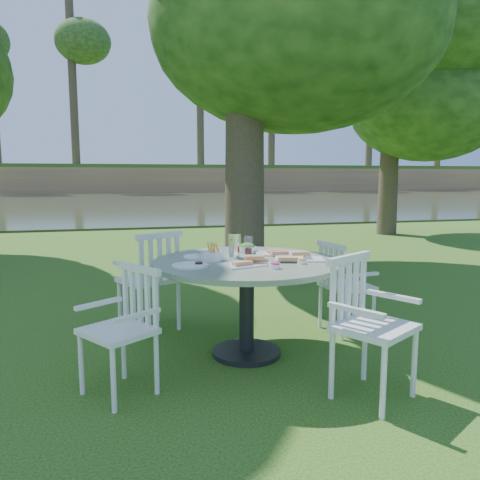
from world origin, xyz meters
TOP-DOWN VIEW (x-y plane):
  - ground at (0.00, 0.00)m, footprint 140.00×140.00m
  - table at (-0.13, -0.54)m, footprint 1.50×1.50m
  - chair_ne at (0.85, -0.21)m, footprint 0.46×0.48m
  - chair_nw at (-0.82, 0.21)m, footprint 0.63×0.62m
  - chair_sw at (-1.07, -0.97)m, footprint 0.57×0.58m
  - chair_se at (0.44, -1.39)m, footprint 0.63×0.62m
  - tableware at (-0.16, -0.47)m, footprint 1.24×0.87m
  - river at (0.00, 23.00)m, footprint 100.00×28.00m
  - far_bank at (0.28, 41.12)m, footprint 100.00×18.00m

SIDE VIEW (x-z plane):
  - ground at x=0.00m, z-range 0.00..0.00m
  - river at x=0.00m, z-range -0.06..0.06m
  - chair_ne at x=0.85m, z-range 0.07..0.92m
  - chair_sw at x=-1.07m, z-range 0.07..0.92m
  - chair_se at x=0.44m, z-range 0.08..1.01m
  - chair_nw at x=-0.82m, z-range 0.08..1.03m
  - table at x=-0.13m, z-range 0.26..1.04m
  - tableware at x=-0.16m, z-range 0.72..0.93m
  - far_bank at x=0.28m, z-range -0.35..14.85m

